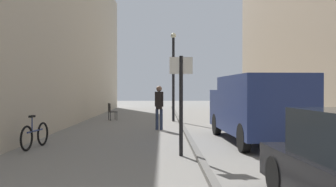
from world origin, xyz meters
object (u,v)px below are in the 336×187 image
at_px(pedestrian_main_foreground, 159,104).
at_px(delivery_van, 255,106).
at_px(street_sign_post, 181,97).
at_px(cafe_chair_near_window, 111,110).
at_px(lamp_post, 173,71).
at_px(bicycle_leaning, 35,135).

distance_m(pedestrian_main_foreground, delivery_van, 4.86).
height_order(delivery_van, street_sign_post, street_sign_post).
height_order(pedestrian_main_foreground, cafe_chair_near_window, pedestrian_main_foreground).
bearing_deg(cafe_chair_near_window, street_sign_post, -5.96).
distance_m(pedestrian_main_foreground, cafe_chair_near_window, 5.61).
height_order(delivery_van, lamp_post, lamp_post).
bearing_deg(lamp_post, delivery_van, -72.51).
bearing_deg(street_sign_post, bicycle_leaning, -17.71).
xyz_separation_m(pedestrian_main_foreground, delivery_van, (3.19, -3.66, 0.09)).
relative_size(lamp_post, bicycle_leaning, 2.69).
bearing_deg(street_sign_post, delivery_van, -136.91).
distance_m(bicycle_leaning, cafe_chair_near_window, 9.74).
xyz_separation_m(pedestrian_main_foreground, cafe_chair_near_window, (-2.72, 4.88, -0.54)).
relative_size(pedestrian_main_foreground, bicycle_leaning, 1.06).
xyz_separation_m(pedestrian_main_foreground, street_sign_post, (0.63, -6.12, 0.46)).
relative_size(pedestrian_main_foreground, cafe_chair_near_window, 1.99).
height_order(lamp_post, cafe_chair_near_window, lamp_post).
xyz_separation_m(pedestrian_main_foreground, lamp_post, (0.73, 4.15, 1.64)).
xyz_separation_m(lamp_post, cafe_chair_near_window, (-3.45, 0.72, -2.18)).
xyz_separation_m(delivery_van, street_sign_post, (-2.56, -2.45, 0.37)).
bearing_deg(bicycle_leaning, delivery_van, 15.74).
bearing_deg(bicycle_leaning, street_sign_post, -10.96).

